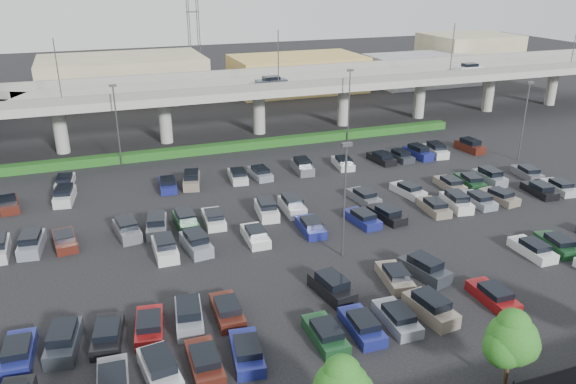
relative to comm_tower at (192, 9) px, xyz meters
The scene contains 8 objects.
ground 75.73m from the comm_tower, 93.09° to the right, with size 280.00×280.00×0.00m, color black.
overpass 43.12m from the comm_tower, 95.73° to the right, with size 150.00×13.00×15.80m.
hedge 51.42m from the comm_tower, 94.67° to the right, with size 66.00×1.60×1.10m, color #134316.
tree_row 101.30m from the comm_tower, 91.88° to the right, with size 65.07×3.66×5.94m.
parked_cars 79.62m from the comm_tower, 93.48° to the right, with size 63.03×41.64×1.67m.
light_poles 73.06m from the comm_tower, 96.44° to the right, with size 66.90×48.38×10.30m.
distant_buildings 18.96m from the comm_tower, 55.50° to the right, with size 138.00×24.00×9.00m.
comm_tower is the anchor object (origin of this frame).
Camera 1 is at (-19.48, -47.18, 23.37)m, focal length 35.00 mm.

